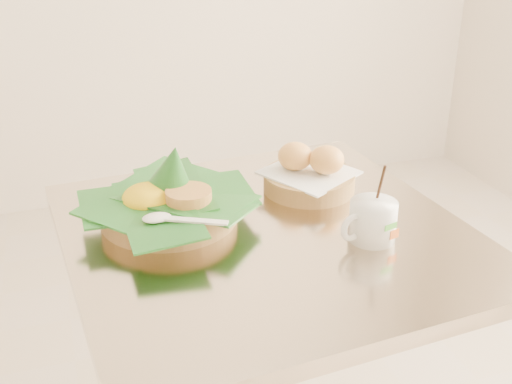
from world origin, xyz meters
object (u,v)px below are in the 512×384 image
object	(u,v)px
cafe_table	(266,330)
bread_basket	(309,174)
coffee_mug	(372,220)
rice_basket	(168,199)

from	to	relation	value
cafe_table	bread_basket	distance (m)	0.32
cafe_table	bread_basket	world-z (taller)	bread_basket
coffee_mug	bread_basket	bearing A→B (deg)	95.86
rice_basket	cafe_table	bearing A→B (deg)	-30.68
cafe_table	rice_basket	world-z (taller)	rice_basket
rice_basket	bread_basket	bearing A→B (deg)	8.33
bread_basket	coffee_mug	xyz separation A→B (m)	(0.02, -0.23, 0.00)
cafe_table	bread_basket	bearing A→B (deg)	45.20
cafe_table	rice_basket	bearing A→B (deg)	149.32
rice_basket	bread_basket	size ratio (longest dim) A/B	1.45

